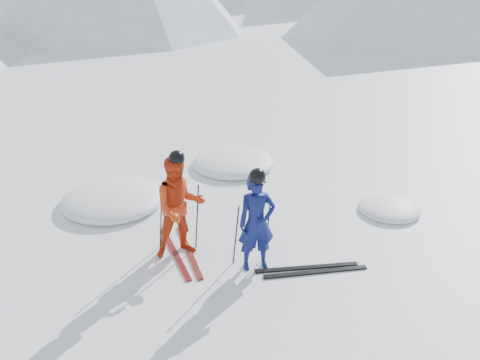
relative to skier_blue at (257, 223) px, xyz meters
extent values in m
plane|color=white|center=(1.64, 0.51, -0.81)|extent=(160.00, 160.00, 0.00)
imported|color=#0D1753|center=(0.00, 0.00, 0.00)|extent=(0.60, 0.40, 1.63)
imported|color=red|center=(-1.14, 0.65, 0.06)|extent=(0.94, 0.78, 1.76)
cylinder|color=black|center=(-0.30, 0.15, -0.27)|extent=(0.11, 0.08, 1.08)
cylinder|color=black|center=(0.25, 0.25, -0.27)|extent=(0.11, 0.07, 1.08)
cylinder|color=black|center=(-1.44, 0.90, -0.23)|extent=(0.12, 0.09, 1.17)
cylinder|color=black|center=(-0.84, 0.80, -0.23)|extent=(0.12, 0.08, 1.17)
cube|color=black|center=(-1.26, 0.65, -0.80)|extent=(0.38, 1.69, 0.03)
cube|color=black|center=(-1.02, 0.65, -0.80)|extent=(0.26, 1.70, 0.03)
cube|color=black|center=(0.79, -0.22, -0.80)|extent=(1.70, 0.22, 0.03)
cube|color=black|center=(0.89, -0.37, -0.80)|extent=(1.70, 0.16, 0.03)
ellipsoid|color=white|center=(-2.30, 2.77, -0.81)|extent=(2.05, 2.05, 0.45)
ellipsoid|color=white|center=(3.01, 1.30, -0.81)|extent=(1.20, 1.20, 0.26)
ellipsoid|color=white|center=(0.47, 4.16, -0.81)|extent=(1.93, 1.93, 0.42)
camera|label=1|loc=(-1.70, -6.71, 3.93)|focal=38.00mm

